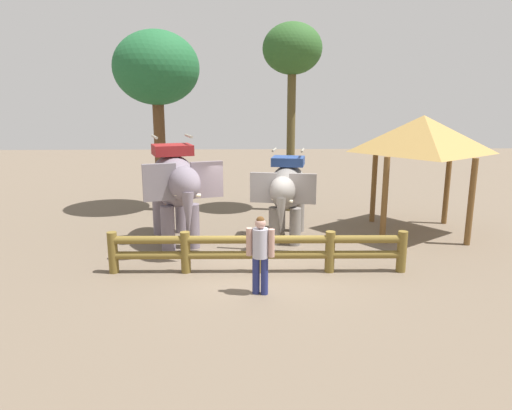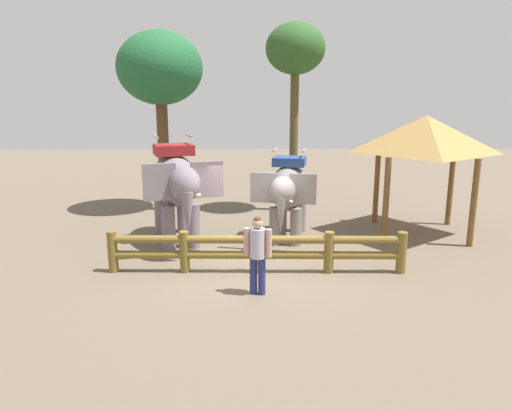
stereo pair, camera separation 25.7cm
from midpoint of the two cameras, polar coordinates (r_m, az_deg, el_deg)
ground_plane at (r=11.84m, az=-0.44°, el=-7.95°), size 60.00×60.00×0.00m
log_fence at (r=11.45m, az=-0.42°, el=-5.47°), size 7.43×0.39×1.05m
elephant_near_left at (r=13.76m, az=-10.54°, el=2.59°), size 2.61×3.85×3.22m
elephant_center at (r=13.97m, az=3.35°, el=1.90°), size 1.99×3.31×2.78m
tourist_woman_in_black at (r=10.05m, az=-0.20°, el=-5.57°), size 0.62×0.41×1.78m
thatched_shelter at (r=15.40m, az=19.53°, el=8.12°), size 3.80×3.80×3.77m
tree_far_left at (r=17.70m, az=4.08°, el=18.18°), size 2.18×2.18×6.99m
tree_back_center at (r=18.11m, az=-12.66°, el=15.99°), size 3.18×3.18×6.75m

